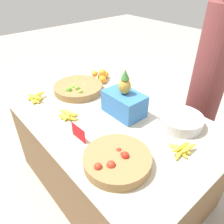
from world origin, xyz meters
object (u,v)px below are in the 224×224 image
at_px(metal_bowl, 181,121).
at_px(price_sign, 78,133).
at_px(vendor_person, 206,89).
at_px(tomato_basket, 117,160).
at_px(produce_crate, 124,102).
at_px(lime_bowl, 78,88).

bearing_deg(metal_bowl, price_sign, -118.83).
distance_m(price_sign, vendor_person, 1.27).
bearing_deg(tomato_basket, price_sign, -172.87).
bearing_deg(price_sign, metal_bowl, 58.84).
distance_m(produce_crate, vendor_person, 0.86).
distance_m(tomato_basket, metal_bowl, 0.59).
height_order(metal_bowl, vendor_person, vendor_person).
height_order(lime_bowl, vendor_person, vendor_person).
distance_m(tomato_basket, produce_crate, 0.54).
distance_m(metal_bowl, produce_crate, 0.43).
bearing_deg(tomato_basket, metal_bowl, 88.38).
distance_m(lime_bowl, price_sign, 0.66).
distance_m(lime_bowl, tomato_basket, 0.94).
bearing_deg(metal_bowl, produce_crate, -151.73).
xyz_separation_m(lime_bowl, metal_bowl, (0.90, 0.27, 0.01)).
height_order(lime_bowl, price_sign, price_sign).
relative_size(tomato_basket, produce_crate, 1.08).
height_order(lime_bowl, produce_crate, produce_crate).
relative_size(tomato_basket, metal_bowl, 1.25).
relative_size(tomato_basket, price_sign, 2.85).
bearing_deg(lime_bowl, price_sign, -33.27).
height_order(tomato_basket, vendor_person, vendor_person).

